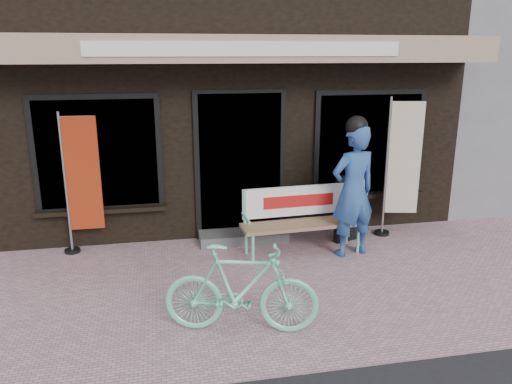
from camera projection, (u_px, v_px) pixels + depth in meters
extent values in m
plane|color=#B18793|center=(269.00, 295.00, 5.77)|extent=(70.00, 70.00, 0.00)
cube|color=black|center=(216.00, 99.00, 10.00)|extent=(7.00, 6.00, 3.60)
cube|color=tan|center=(243.00, 49.00, 6.58)|extent=(7.00, 0.80, 0.35)
cube|color=white|center=(249.00, 49.00, 6.19)|extent=(4.00, 0.02, 0.18)
cube|color=black|center=(240.00, 166.00, 7.34)|extent=(1.20, 0.06, 2.10)
cube|color=black|center=(240.00, 166.00, 7.33)|extent=(1.35, 0.04, 2.20)
cube|color=black|center=(98.00, 154.00, 6.90)|extent=(1.60, 0.06, 1.50)
cube|color=black|center=(369.00, 144.00, 7.64)|extent=(1.60, 0.06, 1.50)
cube|color=black|center=(98.00, 154.00, 6.89)|extent=(1.75, 0.04, 1.65)
cube|color=black|center=(369.00, 144.00, 7.63)|extent=(1.75, 0.04, 1.65)
cube|color=black|center=(102.00, 210.00, 7.06)|extent=(1.80, 0.18, 0.06)
cube|color=black|center=(367.00, 195.00, 7.80)|extent=(1.80, 0.18, 0.06)
cube|color=#59595B|center=(243.00, 236.00, 7.40)|extent=(1.30, 0.45, 0.15)
cylinder|color=#6FD9B4|center=(253.00, 250.00, 6.56)|extent=(0.04, 0.04, 0.40)
cylinder|color=#6FD9B4|center=(246.00, 240.00, 6.92)|extent=(0.04, 0.04, 0.40)
cylinder|color=#6FD9B4|center=(358.00, 240.00, 6.93)|extent=(0.04, 0.04, 0.40)
cylinder|color=#6FD9B4|center=(347.00, 231.00, 7.28)|extent=(0.04, 0.04, 0.40)
cube|color=#8E6D4E|center=(303.00, 224.00, 6.86)|extent=(1.72, 0.52, 0.05)
cylinder|color=#6FD9B4|center=(245.00, 208.00, 6.79)|extent=(0.04, 0.04, 0.52)
cylinder|color=#6FD9B4|center=(349.00, 200.00, 7.16)|extent=(0.04, 0.04, 0.52)
cube|color=white|center=(298.00, 201.00, 6.98)|extent=(1.60, 0.13, 0.42)
cube|color=#B21414|center=(299.00, 201.00, 6.95)|extent=(1.02, 0.07, 0.17)
cylinder|color=#6FD9B4|center=(246.00, 218.00, 6.62)|extent=(0.06, 0.42, 0.04)
cylinder|color=#6FD9B4|center=(357.00, 209.00, 7.01)|extent=(0.06, 0.42, 0.04)
imported|color=#2A4D90|center=(353.00, 191.00, 6.71)|extent=(0.74, 0.57, 1.81)
sphere|color=black|center=(357.00, 127.00, 6.47)|extent=(0.35, 0.35, 0.29)
imported|color=#6FD9B4|center=(241.00, 289.00, 4.91)|extent=(1.61, 0.82, 0.93)
cylinder|color=gray|center=(66.00, 185.00, 6.74)|extent=(0.03, 0.03, 1.97)
cylinder|color=gray|center=(76.00, 116.00, 6.54)|extent=(0.45, 0.02, 0.02)
cube|color=#9B2B10|center=(83.00, 174.00, 6.75)|extent=(0.45, 0.03, 1.57)
cylinder|color=black|center=(73.00, 251.00, 7.00)|extent=(0.22, 0.22, 0.04)
cylinder|color=gray|center=(386.00, 168.00, 7.41)|extent=(0.04, 0.04, 2.10)
cylinder|color=gray|center=(408.00, 102.00, 7.14)|extent=(0.47, 0.13, 0.02)
cube|color=beige|center=(405.00, 159.00, 7.37)|extent=(0.47, 0.13, 1.67)
cylinder|color=black|center=(382.00, 233.00, 7.69)|extent=(0.27, 0.27, 0.05)
cube|color=black|center=(350.00, 208.00, 7.33)|extent=(0.51, 0.25, 1.01)
cube|color=beige|center=(353.00, 201.00, 7.26)|extent=(0.41, 0.16, 0.61)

